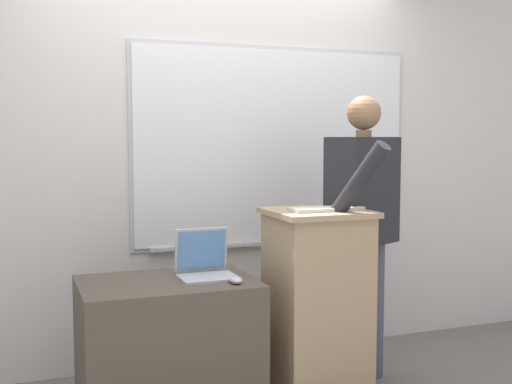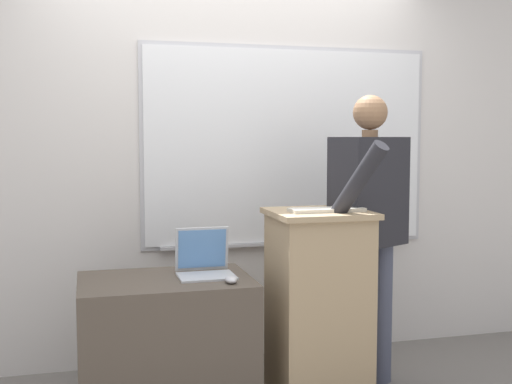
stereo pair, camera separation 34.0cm
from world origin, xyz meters
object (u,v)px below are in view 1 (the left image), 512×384
at_px(lectern_podium, 317,304).
at_px(person_presenter, 363,218).
at_px(laptop, 204,261).
at_px(side_desk, 168,349).
at_px(computer_mouse_by_laptop, 236,280).
at_px(wireless_keyboard, 326,209).

bearing_deg(lectern_podium, person_presenter, 16.71).
distance_m(person_presenter, laptop, 0.97).
relative_size(person_presenter, laptop, 5.72).
xyz_separation_m(side_desk, computer_mouse_by_laptop, (0.31, -0.19, 0.37)).
bearing_deg(laptop, lectern_podium, -10.06).
bearing_deg(side_desk, lectern_podium, -4.01).
height_order(lectern_podium, person_presenter, person_presenter).
bearing_deg(side_desk, wireless_keyboard, -8.16).
bearing_deg(computer_mouse_by_laptop, laptop, 111.63).
xyz_separation_m(lectern_podium, wireless_keyboard, (0.02, -0.06, 0.53)).
xyz_separation_m(side_desk, laptop, (0.21, 0.05, 0.43)).
bearing_deg(lectern_podium, computer_mouse_by_laptop, -166.05).
bearing_deg(person_presenter, wireless_keyboard, -179.57).
height_order(laptop, wireless_keyboard, wireless_keyboard).
relative_size(laptop, computer_mouse_by_laptop, 2.93).
bearing_deg(computer_mouse_by_laptop, lectern_podium, 13.95).
bearing_deg(lectern_podium, laptop, 169.94).
distance_m(laptop, wireless_keyboard, 0.71).
relative_size(lectern_podium, wireless_keyboard, 2.62).
distance_m(person_presenter, wireless_keyboard, 0.37).
bearing_deg(person_presenter, lectern_podium, 169.94).
relative_size(side_desk, computer_mouse_by_laptop, 8.84).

